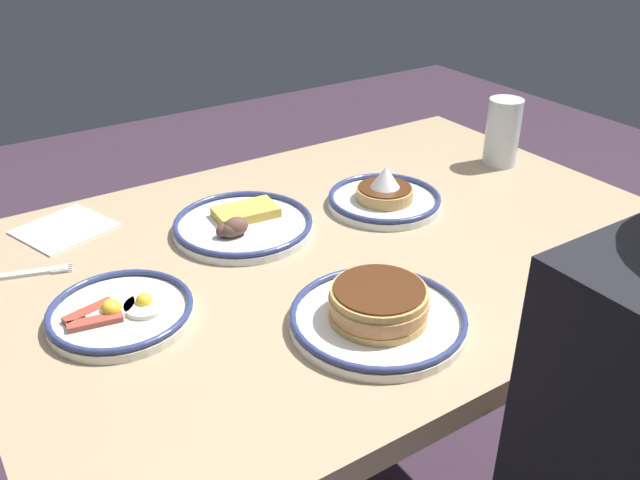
# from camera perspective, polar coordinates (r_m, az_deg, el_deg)

# --- Properties ---
(dining_table) EXTENTS (1.23, 0.86, 0.75)m
(dining_table) POSITION_cam_1_polar(r_m,az_deg,el_deg) (1.27, 1.78, -4.33)
(dining_table) COLOR tan
(dining_table) RESTS_ON ground_plane
(plate_near_main) EXTENTS (0.22, 0.22, 0.04)m
(plate_near_main) POSITION_cam_1_polar(r_m,az_deg,el_deg) (1.05, -16.45, -5.83)
(plate_near_main) COLOR silver
(plate_near_main) RESTS_ON dining_table
(plate_center_pancakes) EXTENTS (0.22, 0.22, 0.08)m
(plate_center_pancakes) POSITION_cam_1_polar(r_m,az_deg,el_deg) (1.34, 5.45, 3.64)
(plate_center_pancakes) COLOR white
(plate_center_pancakes) RESTS_ON dining_table
(plate_far_companion) EXTENTS (0.26, 0.26, 0.05)m
(plate_far_companion) POSITION_cam_1_polar(r_m,az_deg,el_deg) (1.25, -6.51, 1.33)
(plate_far_companion) COLOR silver
(plate_far_companion) RESTS_ON dining_table
(plate_far_side) EXTENTS (0.26, 0.26, 0.06)m
(plate_far_side) POSITION_cam_1_polar(r_m,az_deg,el_deg) (0.99, 4.92, -6.10)
(plate_far_side) COLOR white
(plate_far_side) RESTS_ON dining_table
(drinking_glass) EXTENTS (0.07, 0.07, 0.15)m
(drinking_glass) POSITION_cam_1_polar(r_m,az_deg,el_deg) (1.57, 15.10, 8.49)
(drinking_glass) COLOR silver
(drinking_glass) RESTS_ON dining_table
(paper_napkin) EXTENTS (0.19, 0.18, 0.00)m
(paper_napkin) POSITION_cam_1_polar(r_m,az_deg,el_deg) (1.34, -20.72, 0.89)
(paper_napkin) COLOR white
(paper_napkin) RESTS_ON dining_table
(fork_near) EXTENTS (0.19, 0.08, 0.01)m
(fork_near) POSITION_cam_1_polar(r_m,az_deg,el_deg) (1.22, -24.62, -2.74)
(fork_near) COLOR silver
(fork_near) RESTS_ON dining_table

